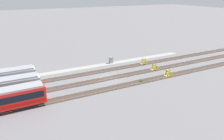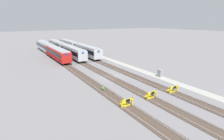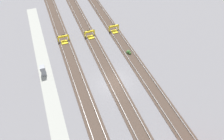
% 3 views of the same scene
% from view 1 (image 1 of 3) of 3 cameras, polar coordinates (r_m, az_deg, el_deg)
% --- Properties ---
extents(ground_plane, '(400.00, 400.00, 0.00)m').
position_cam_1_polar(ground_plane, '(47.38, -0.95, -2.21)').
color(ground_plane, slate).
extents(service_walkway, '(54.00, 2.00, 0.01)m').
position_cam_1_polar(service_walkway, '(55.15, -5.15, 0.98)').
color(service_walkway, '#9E9E93').
rests_on(service_walkway, ground).
extents(rail_track_nearest, '(90.00, 2.24, 0.21)m').
position_cam_1_polar(rail_track_nearest, '(51.40, -3.32, -0.37)').
color(rail_track_nearest, '#47382D').
rests_on(rail_track_nearest, ground).
extents(rail_track_near_inner, '(90.00, 2.24, 0.21)m').
position_cam_1_polar(rail_track_near_inner, '(47.37, -0.95, -2.16)').
color(rail_track_near_inner, '#47382D').
rests_on(rail_track_near_inner, ground).
extents(rail_track_middle, '(90.00, 2.24, 0.21)m').
position_cam_1_polar(rail_track_middle, '(43.49, 1.87, -4.28)').
color(rail_track_middle, '#47382D').
rests_on(rail_track_middle, ground).
extents(bumper_stop_nearest_track, '(1.36, 2.00, 1.22)m').
position_cam_1_polar(bumper_stop_nearest_track, '(57.17, 8.18, 2.09)').
color(bumper_stop_nearest_track, yellow).
rests_on(bumper_stop_nearest_track, ground).
extents(bumper_stop_near_inner_track, '(1.38, 2.01, 1.22)m').
position_cam_1_polar(bumper_stop_near_inner_track, '(53.45, 10.97, 0.64)').
color(bumper_stop_near_inner_track, yellow).
rests_on(bumper_stop_near_inner_track, ground).
extents(bumper_stop_middle_track, '(1.35, 2.00, 1.22)m').
position_cam_1_polar(bumper_stop_middle_track, '(50.13, 14.40, -0.96)').
color(bumper_stop_middle_track, yellow).
rests_on(bumper_stop_middle_track, ground).
extents(electrical_cabinet, '(0.90, 0.73, 1.60)m').
position_cam_1_polar(electrical_cabinet, '(57.20, -0.29, 2.62)').
color(electrical_cabinet, gray).
rests_on(electrical_cabinet, ground).
extents(weed_clump, '(0.92, 0.70, 0.64)m').
position_cam_1_polar(weed_clump, '(46.17, 7.75, -2.70)').
color(weed_clump, '#427033').
rests_on(weed_clump, ground).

